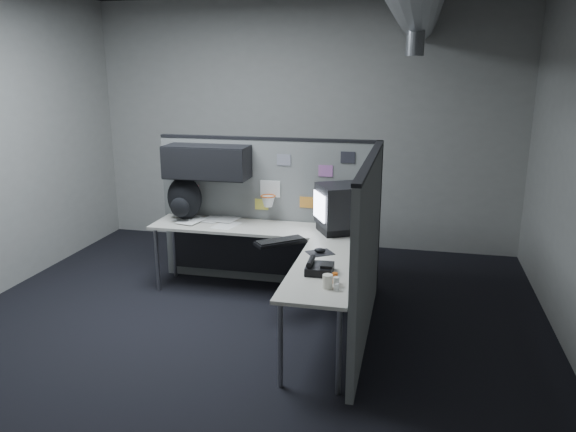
% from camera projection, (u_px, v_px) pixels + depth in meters
% --- Properties ---
extents(room, '(5.62, 5.62, 3.22)m').
position_uv_depth(room, '(302.00, 101.00, 4.47)').
color(room, black).
rests_on(room, ground).
extents(partition_back, '(2.44, 0.42, 1.63)m').
position_uv_depth(partition_back, '(251.00, 196.00, 6.09)').
color(partition_back, slate).
rests_on(partition_back, ground).
extents(partition_right, '(0.07, 2.23, 1.63)m').
position_uv_depth(partition_right, '(367.00, 249.00, 4.89)').
color(partition_right, slate).
rests_on(partition_right, ground).
extents(desk, '(2.31, 2.11, 0.73)m').
position_uv_depth(desk, '(275.00, 247.00, 5.60)').
color(desk, beige).
rests_on(desk, ground).
extents(monitor, '(0.58, 0.58, 0.49)m').
position_uv_depth(monitor, '(340.00, 208.00, 5.64)').
color(monitor, black).
rests_on(monitor, desk).
extents(keyboard, '(0.49, 0.45, 0.04)m').
position_uv_depth(keyboard, '(280.00, 242.00, 5.32)').
color(keyboard, black).
rests_on(keyboard, desk).
extents(mouse, '(0.29, 0.28, 0.05)m').
position_uv_depth(mouse, '(320.00, 251.00, 5.06)').
color(mouse, black).
rests_on(mouse, desk).
extents(phone, '(0.23, 0.25, 0.11)m').
position_uv_depth(phone, '(319.00, 268.00, 4.58)').
color(phone, black).
rests_on(phone, desk).
extents(bottles, '(0.14, 0.19, 0.09)m').
position_uv_depth(bottles, '(334.00, 282.00, 4.30)').
color(bottles, silver).
rests_on(bottles, desk).
extents(cup, '(0.10, 0.10, 0.11)m').
position_uv_depth(cup, '(328.00, 281.00, 4.26)').
color(cup, silver).
rests_on(cup, desk).
extents(papers, '(0.86, 0.65, 0.02)m').
position_uv_depth(papers, '(205.00, 219.00, 6.14)').
color(papers, white).
rests_on(papers, desk).
extents(backpack, '(0.45, 0.43, 0.47)m').
position_uv_depth(backpack, '(184.00, 199.00, 6.11)').
color(backpack, black).
rests_on(backpack, desk).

